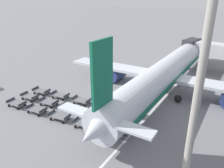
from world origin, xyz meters
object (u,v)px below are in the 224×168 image
baggage_dolly_row_mid_b_col_a (41,91)px  baggage_dolly_row_mid_b_col_e (130,112)px  baggage_dolly_row_near_col_c (60,116)px  baggage_dolly_row_mid_a_col_e (122,121)px  baggage_dolly_row_mid_b_col_d (105,106)px  baggage_dolly_row_near_col_e (112,131)px  baggage_dolly_row_mid_a_col_d (94,115)px  airplane (169,71)px  baggage_dolly_row_near_col_d (85,124)px  baggage_dolly_row_near_col_a (17,103)px  apron_light_mast (205,50)px  baggage_dolly_row_mid_a_col_b (49,102)px  baggage_dolly_row_near_col_b (37,110)px  baggage_dolly_row_mid_a_col_a (30,97)px  baggage_dolly_row_mid_b_col_b (60,95)px  baggage_dolly_row_mid_b_col_c (81,101)px  baggage_dolly_row_mid_a_col_c (71,107)px

baggage_dolly_row_mid_b_col_a → baggage_dolly_row_mid_b_col_e: same height
baggage_dolly_row_near_col_c → baggage_dolly_row_mid_a_col_e: size_ratio=1.00×
baggage_dolly_row_mid_b_col_e → baggage_dolly_row_mid_b_col_d: bearing=-169.5°
baggage_dolly_row_near_col_e → baggage_dolly_row_mid_a_col_d: 4.48m
airplane → baggage_dolly_row_near_col_d: size_ratio=13.34×
baggage_dolly_row_near_col_a → baggage_dolly_row_near_col_c: bearing=10.2°
apron_light_mast → baggage_dolly_row_mid_b_col_d: bearing=157.6°
apron_light_mast → baggage_dolly_row_mid_a_col_e: bearing=157.3°
baggage_dolly_row_near_col_e → baggage_dolly_row_mid_a_col_b: (-11.97, 0.19, 0.00)m
baggage_dolly_row_near_col_b → baggage_dolly_row_mid_a_col_e: same height
baggage_dolly_row_mid_b_col_e → baggage_dolly_row_mid_a_col_a: bearing=-160.2°
baggage_dolly_row_mid_a_col_b → baggage_dolly_row_mid_b_col_a: 4.69m
baggage_dolly_row_near_col_a → baggage_dolly_row_near_col_d: size_ratio=1.00×
baggage_dolly_row_near_col_d → baggage_dolly_row_mid_a_col_e: (3.33, 3.43, 0.00)m
baggage_dolly_row_near_col_a → baggage_dolly_row_mid_a_col_b: (3.43, 3.10, 0.00)m
baggage_dolly_row_near_col_e → baggage_dolly_row_mid_b_col_a: bearing=172.9°
baggage_dolly_row_near_col_a → baggage_dolly_row_mid_b_col_a: bearing=100.2°
apron_light_mast → airplane: bearing=118.8°
baggage_dolly_row_mid_a_col_d → baggage_dolly_row_mid_b_col_b: size_ratio=1.00×
baggage_dolly_row_near_col_b → baggage_dolly_row_mid_b_col_a: same height
baggage_dolly_row_near_col_c → baggage_dolly_row_mid_a_col_b: 4.77m
baggage_dolly_row_mid_a_col_a → baggage_dolly_row_mid_b_col_c: size_ratio=1.00×
baggage_dolly_row_mid_a_col_d → baggage_dolly_row_mid_b_col_e: (3.45, 3.45, 0.00)m
baggage_dolly_row_mid_b_col_a → baggage_dolly_row_mid_b_col_c: same height
baggage_dolly_row_mid_a_col_d → baggage_dolly_row_mid_a_col_e: same height
baggage_dolly_row_near_col_a → baggage_dolly_row_mid_a_col_e: size_ratio=1.00×
baggage_dolly_row_near_col_d → baggage_dolly_row_mid_a_col_b: (-8.34, 0.99, 0.00)m
baggage_dolly_row_near_col_b → baggage_dolly_row_mid_a_col_d: bearing=28.2°
baggage_dolly_row_near_col_c → baggage_dolly_row_mid_a_col_b: bearing=159.3°
baggage_dolly_row_near_col_b → apron_light_mast: bearing=2.6°
airplane → baggage_dolly_row_mid_b_col_c: bearing=-122.6°
baggage_dolly_row_mid_b_col_e → baggage_dolly_row_mid_a_col_d: bearing=-135.0°
baggage_dolly_row_mid_b_col_a → apron_light_mast: size_ratio=0.17×
baggage_dolly_row_mid_a_col_a → baggage_dolly_row_mid_b_col_d: size_ratio=1.00×
baggage_dolly_row_near_col_b → baggage_dolly_row_mid_b_col_b: (-1.08, 5.10, 0.00)m
airplane → baggage_dolly_row_mid_a_col_e: (0.13, -13.54, -3.04)m
baggage_dolly_row_mid_b_col_b → baggage_dolly_row_mid_b_col_d: (7.88, 1.53, 0.00)m
baggage_dolly_row_mid_b_col_a → baggage_dolly_row_near_col_d: bearing=-12.5°
airplane → baggage_dolly_row_mid_b_col_c: size_ratio=13.37×
baggage_dolly_row_mid_b_col_e → baggage_dolly_row_near_col_e: bearing=-81.9°
baggage_dolly_row_near_col_d → baggage_dolly_row_mid_a_col_e: size_ratio=1.00×
baggage_dolly_row_mid_b_col_e → baggage_dolly_row_mid_b_col_a: bearing=-168.8°
baggage_dolly_row_mid_a_col_a → baggage_dolly_row_mid_b_col_e: bearing=19.8°
baggage_dolly_row_mid_a_col_a → baggage_dolly_row_mid_a_col_b: 3.99m
baggage_dolly_row_near_col_a → baggage_dolly_row_mid_a_col_d: size_ratio=1.00×
baggage_dolly_row_mid_b_col_d → baggage_dolly_row_mid_a_col_b: bearing=-150.3°
baggage_dolly_row_near_col_e → baggage_dolly_row_near_col_c: bearing=-168.7°
baggage_dolly_row_near_col_c → baggage_dolly_row_mid_a_col_c: (-0.61, 2.60, 0.00)m
baggage_dolly_row_mid_b_col_e → baggage_dolly_row_mid_a_col_e: bearing=-80.2°
baggage_dolly_row_near_col_c → baggage_dolly_row_mid_b_col_e: 9.45m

